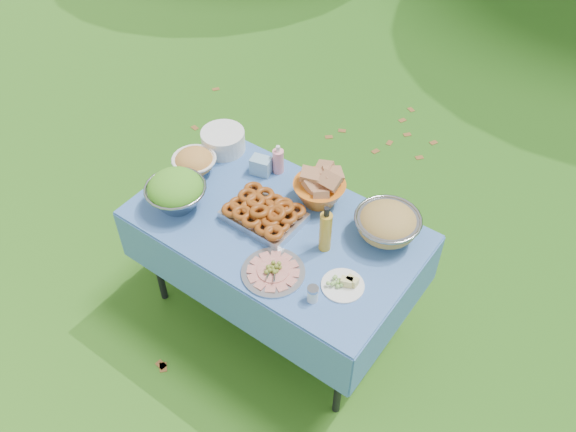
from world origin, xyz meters
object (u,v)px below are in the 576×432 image
(charcuterie_platter, at_px, (273,268))
(oil_bottle, at_px, (326,229))
(plate_stack, at_px, (223,141))
(pasta_bowl_steel, at_px, (387,223))
(picnic_table, at_px, (277,271))
(bread_bowl, at_px, (319,188))
(salad_bowl, at_px, (176,191))

(charcuterie_platter, distance_m, oil_bottle, 0.31)
(plate_stack, height_order, pasta_bowl_steel, pasta_bowl_steel)
(charcuterie_platter, bearing_deg, picnic_table, 124.53)
(picnic_table, relative_size, charcuterie_platter, 4.81)
(picnic_table, distance_m, plate_stack, 0.80)
(plate_stack, xyz_separation_m, charcuterie_platter, (0.78, -0.56, -0.03))
(charcuterie_platter, height_order, oil_bottle, oil_bottle)
(oil_bottle, bearing_deg, bread_bowl, 128.99)
(bread_bowl, xyz_separation_m, charcuterie_platter, (0.10, -0.53, -0.06))
(oil_bottle, bearing_deg, plate_stack, 162.13)
(picnic_table, height_order, bread_bowl, bread_bowl)
(plate_stack, relative_size, bread_bowl, 0.90)
(bread_bowl, xyz_separation_m, oil_bottle, (0.21, -0.26, 0.04))
(plate_stack, bearing_deg, charcuterie_platter, -35.73)
(plate_stack, bearing_deg, pasta_bowl_steel, -2.04)
(charcuterie_platter, bearing_deg, pasta_bowl_steel, 59.37)
(picnic_table, height_order, charcuterie_platter, charcuterie_platter)
(charcuterie_platter, bearing_deg, plate_stack, 144.27)
(salad_bowl, distance_m, plate_stack, 0.50)
(charcuterie_platter, bearing_deg, salad_bowl, 174.29)
(picnic_table, xyz_separation_m, charcuterie_platter, (0.18, -0.26, 0.42))
(oil_bottle, bearing_deg, picnic_table, -177.80)
(pasta_bowl_steel, bearing_deg, oil_bottle, -129.21)
(bread_bowl, distance_m, oil_bottle, 0.33)
(plate_stack, bearing_deg, bread_bowl, -2.49)
(oil_bottle, bearing_deg, salad_bowl, -165.15)
(plate_stack, height_order, charcuterie_platter, plate_stack)
(plate_stack, height_order, oil_bottle, oil_bottle)
(salad_bowl, distance_m, pasta_bowl_steel, 1.08)
(salad_bowl, distance_m, charcuterie_platter, 0.68)
(picnic_table, bearing_deg, bread_bowl, 73.06)
(salad_bowl, relative_size, bread_bowl, 1.13)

